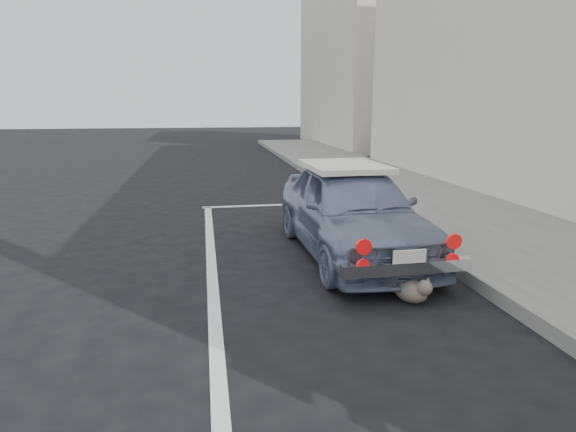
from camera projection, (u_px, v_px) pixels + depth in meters
name	position (u px, v px, depth m)	size (l,w,h in m)	color
ground	(366.00, 415.00, 3.01)	(80.00, 80.00, 0.00)	black
building_far	(359.00, 59.00, 22.37)	(3.50, 10.00, 8.00)	beige
pline_front	(281.00, 205.00, 9.33)	(3.00, 0.12, 0.01)	silver
pline_side	(212.00, 267.00, 5.74)	(0.12, 7.00, 0.01)	silver
retro_coupe	(352.00, 209.00, 6.14)	(1.46, 3.47, 1.17)	gray
cat	(412.00, 289.00, 4.70)	(0.39, 0.53, 0.30)	brown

